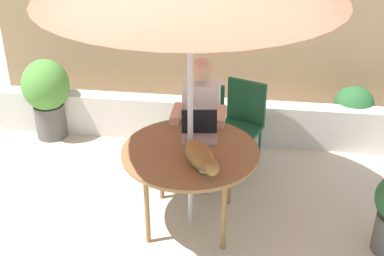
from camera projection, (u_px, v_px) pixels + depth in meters
The scene contains 11 objects.
ground_plane at pixel (190, 221), 4.55m from camera, with size 14.00×14.00×0.00m, color beige.
fence_back at pixel (217, 39), 6.10m from camera, with size 5.32×0.08×1.79m, color #937756.
planter_wall_low at pixel (208, 120), 5.70m from camera, with size 4.79×0.20×0.47m, color beige.
patio_table at pixel (190, 156), 4.23m from camera, with size 1.12×1.12×0.73m.
chair_occupied at pixel (202, 123), 5.05m from camera, with size 0.40×0.40×0.88m.
chair_empty at pixel (242, 118), 5.14m from camera, with size 0.51×0.51×0.88m.
person_seated at pixel (201, 115), 4.83m from camera, with size 0.48×0.48×1.22m.
laptop at pixel (199, 130), 4.37m from camera, with size 0.33×0.29×0.21m.
cat at pixel (201, 158), 3.94m from camera, with size 0.36×0.60×0.17m.
potted_plant_near_fence at pixel (47, 93), 5.64m from camera, with size 0.51×0.51×0.91m.
potted_plant_corner at pixel (353, 111), 5.65m from camera, with size 0.43×0.43×0.63m.
Camera 1 is at (0.49, -3.57, 2.89)m, focal length 48.64 mm.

